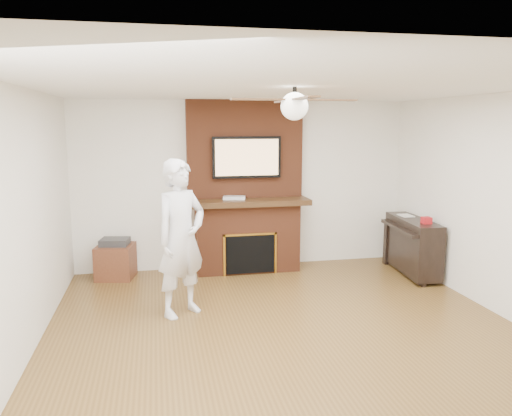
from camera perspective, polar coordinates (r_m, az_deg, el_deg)
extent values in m
cube|color=brown|center=(5.28, 4.07, -15.62)|extent=(5.36, 5.86, 0.18)
cube|color=white|center=(4.80, 4.46, 14.74)|extent=(5.36, 5.86, 0.18)
cube|color=silver|center=(7.60, -1.53, 2.75)|extent=(5.36, 0.18, 2.50)
cube|color=silver|center=(2.37, 23.72, -13.82)|extent=(5.36, 0.18, 2.50)
cube|color=silver|center=(4.86, -26.64, -2.20)|extent=(0.18, 5.86, 2.50)
cube|color=brown|center=(7.40, -1.05, -3.34)|extent=(1.50, 0.50, 1.00)
cube|color=black|center=(7.27, -1.02, 0.76)|extent=(1.78, 0.64, 0.08)
cube|color=brown|center=(7.37, -1.29, 6.74)|extent=(1.70, 0.20, 1.42)
cube|color=black|center=(7.21, -0.67, -5.29)|extent=(0.70, 0.06, 0.55)
cube|color=#BF8C2D|center=(7.13, -0.67, -3.06)|extent=(0.78, 0.02, 0.03)
cube|color=#BF8C2D|center=(7.14, -3.63, -5.45)|extent=(0.03, 0.02, 0.61)
cube|color=#BF8C2D|center=(7.28, 2.25, -5.15)|extent=(0.03, 0.02, 0.61)
cube|color=black|center=(7.24, -1.08, 5.82)|extent=(1.00, 0.07, 0.60)
cube|color=#DFAF76|center=(7.20, -1.03, 5.80)|extent=(0.92, 0.01, 0.52)
cylinder|color=black|center=(4.78, 4.44, 12.83)|extent=(0.04, 0.04, 0.14)
sphere|color=white|center=(4.78, 4.42, 11.52)|extent=(0.26, 0.26, 0.26)
cube|color=black|center=(4.88, 8.24, 12.11)|extent=(0.55, 0.11, 0.01)
cube|color=black|center=(5.10, 3.40, 12.08)|extent=(0.11, 0.55, 0.01)
cube|color=black|center=(4.70, 0.47, 12.31)|extent=(0.55, 0.11, 0.01)
cube|color=black|center=(4.47, 5.61, 12.41)|extent=(0.11, 0.55, 0.01)
imported|color=silver|center=(5.67, -8.56, -3.44)|extent=(0.78, 0.74, 1.78)
cube|color=#562A18|center=(7.36, -15.74, -5.90)|extent=(0.58, 0.58, 0.47)
cube|color=#2D2D2F|center=(7.29, -15.84, -3.74)|extent=(0.43, 0.37, 0.09)
cube|color=black|center=(7.56, 17.45, -4.05)|extent=(0.47, 1.27, 0.76)
cube|color=black|center=(7.06, 18.62, -5.89)|extent=(0.06, 0.10, 0.67)
cube|color=black|center=(8.00, 14.67, -3.89)|extent=(0.06, 0.10, 0.67)
cube|color=black|center=(7.41, 16.13, -2.22)|extent=(0.24, 1.15, 0.05)
cube|color=silver|center=(7.69, 16.75, -0.83)|extent=(0.17, 0.24, 0.01)
cube|color=red|center=(7.19, 18.90, -1.34)|extent=(0.11, 0.11, 0.09)
cube|color=silver|center=(7.21, -2.50, 1.18)|extent=(0.35, 0.24, 0.05)
cylinder|color=orange|center=(7.33, -2.04, -7.04)|extent=(0.07, 0.07, 0.12)
cylinder|color=#3C913A|center=(7.38, -0.35, -7.01)|extent=(0.07, 0.07, 0.09)
cylinder|color=#FDE5C9|center=(7.33, -0.49, -7.07)|extent=(0.08, 0.08, 0.11)
cylinder|color=#2B4F82|center=(7.43, 1.28, -6.95)|extent=(0.06, 0.06, 0.08)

